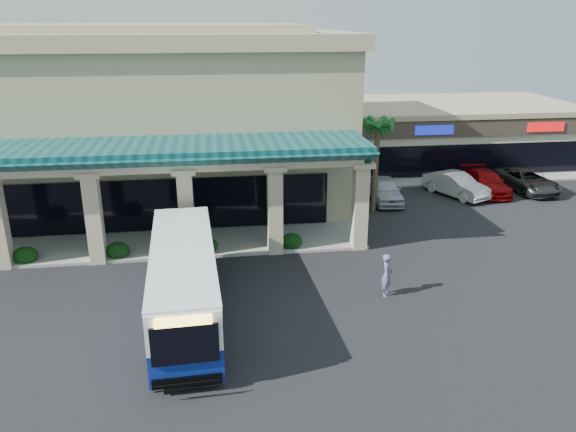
{
  "coord_description": "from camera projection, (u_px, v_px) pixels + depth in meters",
  "views": [
    {
      "loc": [
        -1.64,
        -21.96,
        11.66
      ],
      "look_at": [
        2.1,
        4.64,
        2.2
      ],
      "focal_mm": 35.0,
      "sensor_mm": 36.0,
      "label": 1
    }
  ],
  "objects": [
    {
      "name": "arcade",
      "position": [
        89.0,
        199.0,
        28.95
      ],
      "size": [
        30.0,
        6.2,
        5.7
      ],
      "primitive_type": null,
      "color": "#0A3C40",
      "rests_on": "ground"
    },
    {
      "name": "ground",
      "position": [
        255.0,
        300.0,
        24.6
      ],
      "size": [
        110.0,
        110.0,
        0.0
      ],
      "primitive_type": "plane",
      "color": "black"
    },
    {
      "name": "pedestrian",
      "position": [
        387.0,
        275.0,
        24.76
      ],
      "size": [
        0.73,
        0.84,
        1.95
      ],
      "primitive_type": "imported",
      "rotation": [
        0.0,
        0.0,
        1.13
      ],
      "color": "slate",
      "rests_on": "ground"
    },
    {
      "name": "palm_1",
      "position": [
        377.0,
        156.0,
        37.96
      ],
      "size": [
        2.4,
        2.4,
        5.8
      ],
      "primitive_type": null,
      "color": "#16551B",
      "rests_on": "ground"
    },
    {
      "name": "broadleaf_tree",
      "position": [
        332.0,
        148.0,
        42.53
      ],
      "size": [
        2.6,
        2.6,
        4.81
      ],
      "primitive_type": null,
      "color": "black",
      "rests_on": "ground"
    },
    {
      "name": "main_building",
      "position": [
        111.0,
        116.0,
        36.61
      ],
      "size": [
        30.8,
        14.8,
        11.35
      ],
      "primitive_type": null,
      "color": "tan",
      "rests_on": "ground"
    },
    {
      "name": "car_silver",
      "position": [
        385.0,
        190.0,
        37.69
      ],
      "size": [
        2.35,
        4.92,
        1.62
      ],
      "primitive_type": "imported",
      "rotation": [
        0.0,
        0.0,
        -0.09
      ],
      "color": "#B5B7C2",
      "rests_on": "ground"
    },
    {
      "name": "transit_bus",
      "position": [
        184.0,
        283.0,
        22.77
      ],
      "size": [
        3.0,
        11.03,
        3.05
      ],
      "primitive_type": null,
      "rotation": [
        0.0,
        0.0,
        0.04
      ],
      "color": "navy",
      "rests_on": "ground"
    },
    {
      "name": "car_white",
      "position": [
        456.0,
        185.0,
        38.83
      ],
      "size": [
        3.56,
        5.17,
        1.62
      ],
      "primitive_type": "imported",
      "rotation": [
        0.0,
        0.0,
        0.42
      ],
      "color": "silver",
      "rests_on": "ground"
    },
    {
      "name": "car_gray",
      "position": [
        527.0,
        180.0,
        40.03
      ],
      "size": [
        2.98,
        5.73,
        1.54
      ],
      "primitive_type": "imported",
      "rotation": [
        0.0,
        0.0,
        0.08
      ],
      "color": "#2A2B2D",
      "rests_on": "ground"
    },
    {
      "name": "strip_mall",
      "position": [
        439.0,
        131.0,
        48.57
      ],
      "size": [
        22.5,
        12.5,
        4.9
      ],
      "primitive_type": null,
      "color": "beige",
      "rests_on": "ground"
    },
    {
      "name": "palm_0",
      "position": [
        376.0,
        161.0,
        34.89
      ],
      "size": [
        2.4,
        2.4,
        6.6
      ],
      "primitive_type": null,
      "color": "#16551B",
      "rests_on": "ground"
    },
    {
      "name": "car_red",
      "position": [
        486.0,
        182.0,
        39.63
      ],
      "size": [
        2.37,
        5.33,
        1.52
      ],
      "primitive_type": "imported",
      "rotation": [
        0.0,
        0.0,
        -0.05
      ],
      "color": "#890405",
      "rests_on": "ground"
    }
  ]
}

